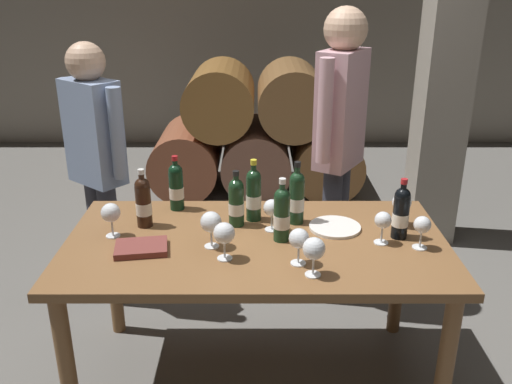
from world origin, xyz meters
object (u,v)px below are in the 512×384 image
wine_glass_0 (224,234)px  taster_seated_left (96,156)px  wine_glass_3 (383,221)px  wine_glass_6 (314,249)px  dining_table (256,258)px  wine_glass_2 (402,203)px  wine_bottle_0 (282,213)px  sommelier_presenting (340,133)px  wine_glass_5 (211,223)px  wine_bottle_4 (236,202)px  serving_plate (335,227)px  wine_glass_8 (299,239)px  wine_glass_1 (272,209)px  wine_bottle_5 (176,186)px  wine_bottle_6 (254,194)px  wine_glass_7 (422,226)px  wine_glass_4 (111,213)px  tasting_notebook (141,248)px  wine_bottle_1 (401,212)px  wine_bottle_3 (297,197)px  wine_bottle_2 (143,202)px

wine_glass_0 → taster_seated_left: (-0.76, 0.90, 0.05)m
wine_glass_3 → wine_glass_6: size_ratio=0.91×
dining_table → wine_glass_2: bearing=12.6°
wine_bottle_0 → sommelier_presenting: bearing=64.8°
wine_bottle_0 → wine_glass_5: (-0.31, -0.07, -0.01)m
wine_bottle_4 → serving_plate: (0.46, -0.04, -0.11)m
wine_glass_8 → wine_glass_1: bearing=107.6°
wine_bottle_5 → wine_bottle_6: size_ratio=0.92×
dining_table → sommelier_presenting: (0.46, 0.75, 0.37)m
wine_glass_7 → sommelier_presenting: (-0.24, 0.83, 0.18)m
wine_bottle_0 → wine_bottle_5: (-0.51, 0.34, -0.00)m
wine_bottle_5 → wine_glass_4: (-0.25, -0.31, -0.01)m
wine_glass_7 → tasting_notebook: wine_glass_7 is taller
wine_glass_7 → tasting_notebook: bearing=-178.8°
dining_table → serving_plate: 0.40m
wine_glass_5 → wine_bottle_0: bearing=13.3°
dining_table → wine_bottle_1: wine_bottle_1 is taller
wine_bottle_6 → serving_plate: wine_bottle_6 is taller
wine_glass_0 → sommelier_presenting: 1.11m
wine_bottle_3 → wine_glass_0: 0.48m
wine_glass_5 → wine_bottle_4: bearing=65.9°
wine_bottle_0 → wine_glass_0: size_ratio=1.78×
wine_glass_1 → taster_seated_left: (-0.97, 0.62, 0.05)m
wine_bottle_6 → wine_glass_4: size_ratio=1.90×
wine_glass_7 → serving_plate: bearing=150.2°
wine_bottle_1 → wine_bottle_5: 1.09m
serving_plate → sommelier_presenting: 0.70m
wine_bottle_4 → wine_glass_3: 0.67m
wine_glass_1 → wine_glass_7: (0.64, -0.18, -0.00)m
wine_glass_3 → sommelier_presenting: size_ratio=0.09×
wine_bottle_5 → wine_glass_8: (0.57, -0.57, -0.01)m
sommelier_presenting → taster_seated_left: 1.36m
wine_bottle_1 → wine_bottle_4: 0.75m
wine_bottle_1 → wine_glass_1: wine_bottle_1 is taller
wine_bottle_5 → serving_plate: 0.81m
wine_glass_1 → wine_glass_2: size_ratio=0.94×
wine_bottle_3 → wine_glass_2: 0.49m
wine_glass_6 → wine_glass_7: wine_glass_6 is taller
wine_bottle_3 → tasting_notebook: (-0.68, -0.29, -0.12)m
wine_bottle_2 → serving_plate: bearing=-2.0°
dining_table → wine_glass_0: (-0.13, -0.18, 0.21)m
wine_bottle_4 → wine_glass_2: (0.77, -0.01, -0.00)m
wine_glass_5 → wine_glass_8: bearing=-22.4°
wine_bottle_3 → wine_glass_6: 0.50m
wine_bottle_0 → wine_glass_2: wine_bottle_0 is taller
wine_bottle_5 → wine_glass_4: 0.40m
wine_bottle_5 → wine_glass_5: bearing=-63.8°
wine_glass_1 → wine_glass_5: wine_glass_5 is taller
tasting_notebook → taster_seated_left: taster_seated_left is taller
wine_glass_7 → taster_seated_left: 1.79m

